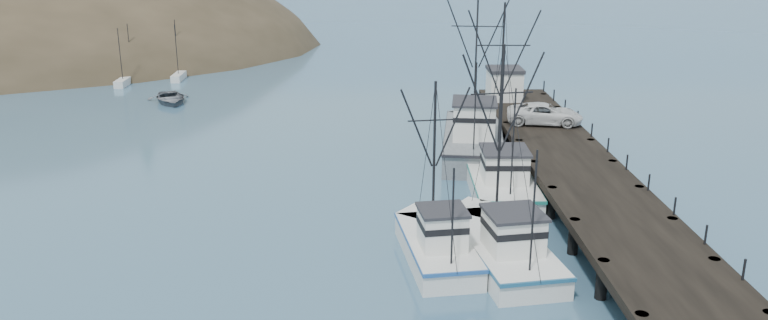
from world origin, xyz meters
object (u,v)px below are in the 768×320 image
(pier, at_px, (573,165))
(motorboat, at_px, (171,102))
(trawler_mid, at_px, (436,244))
(trawler_far, at_px, (499,178))
(work_vessel, at_px, (473,138))
(trawler_near, at_px, (501,244))
(pickup_truck, at_px, (545,114))
(pier_shed, at_px, (504,83))

(pier, bearing_deg, motorboat, 141.70)
(pier, bearing_deg, trawler_mid, -133.92)
(trawler_far, xyz_separation_m, work_vessel, (-0.63, 8.19, 0.41))
(trawler_mid, bearing_deg, trawler_near, -2.92)
(work_vessel, xyz_separation_m, motorboat, (-27.43, 17.56, -1.23))
(trawler_far, relative_size, motorboat, 2.19)
(work_vessel, relative_size, pickup_truck, 2.55)
(pier_shed, bearing_deg, trawler_near, -100.21)
(pier, xyz_separation_m, motorboat, (-32.85, 25.94, -1.69))
(trawler_near, relative_size, trawler_mid, 1.19)
(work_vessel, relative_size, pier_shed, 4.61)
(pickup_truck, height_order, motorboat, pickup_truck)
(pier_shed, bearing_deg, trawler_far, -100.79)
(trawler_near, xyz_separation_m, pickup_truck, (6.77, 19.96, 1.98))
(trawler_mid, xyz_separation_m, motorboat, (-22.88, 36.29, -0.82))
(trawler_far, bearing_deg, pier_shed, 79.21)
(pier, relative_size, pickup_truck, 7.61)
(pier, bearing_deg, trawler_far, 177.68)
(trawler_near, xyz_separation_m, pier_shed, (5.14, 28.53, 2.60))
(pier, distance_m, pier_shed, 18.14)
(trawler_near, distance_m, trawler_mid, 3.44)
(trawler_far, distance_m, work_vessel, 8.22)
(trawler_far, bearing_deg, work_vessel, 94.37)
(work_vessel, distance_m, motorboat, 32.59)
(work_vessel, xyz_separation_m, pier_shed, (4.02, 9.62, 2.19))
(work_vessel, bearing_deg, trawler_far, -85.63)
(trawler_far, height_order, work_vessel, trawler_far)
(pier, relative_size, trawler_mid, 4.54)
(pier, relative_size, pier_shed, 13.75)
(trawler_near, bearing_deg, motorboat, 125.81)
(pier_shed, relative_size, pickup_truck, 0.55)
(pickup_truck, bearing_deg, work_vessel, 110.60)
(pier, xyz_separation_m, work_vessel, (-5.42, 8.38, -0.46))
(trawler_far, bearing_deg, motorboat, 137.46)
(trawler_near, relative_size, pier_shed, 3.60)
(trawler_near, xyz_separation_m, motorboat, (-26.31, 36.47, -0.82))
(trawler_mid, height_order, pier_shed, trawler_mid)
(trawler_near, height_order, trawler_far, trawler_far)
(pickup_truck, bearing_deg, trawler_mid, 162.77)
(trawler_mid, height_order, motorboat, trawler_mid)
(trawler_far, height_order, pickup_truck, trawler_far)
(trawler_mid, distance_m, pickup_truck, 22.35)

